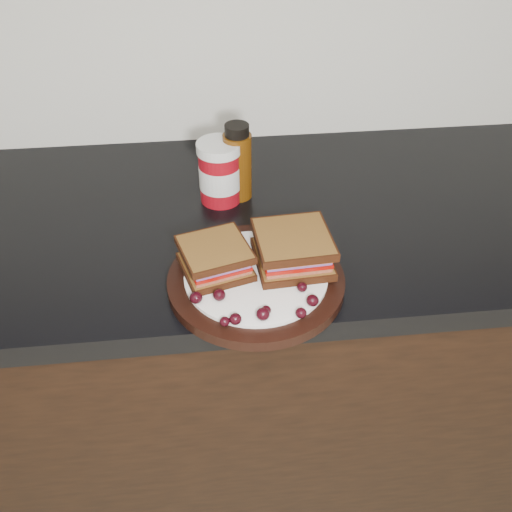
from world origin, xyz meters
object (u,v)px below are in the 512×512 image
Objects in this scene: condiment_jar at (220,172)px; oil_bottle at (238,162)px; sandwich_left at (215,258)px; plate at (256,281)px.

oil_bottle reaches higher than condiment_jar.
condiment_jar is at bearing 69.21° from sandwich_left.
oil_bottle is at bearing 61.62° from sandwich_left.
sandwich_left is 0.25m from oil_bottle.
condiment_jar is (0.02, 0.24, 0.01)m from sandwich_left.
plate is 0.07m from sandwich_left.
sandwich_left is 0.84× the size of condiment_jar.
plate is 0.27m from oil_bottle.
condiment_jar is 0.04m from oil_bottle.
plate is 0.26m from condiment_jar.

